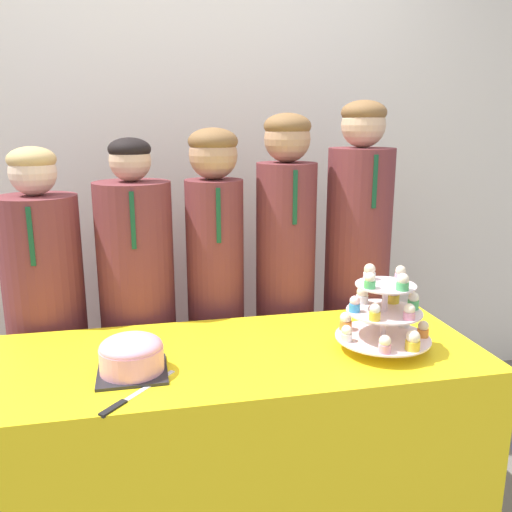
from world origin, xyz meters
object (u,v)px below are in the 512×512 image
cake_knife (127,400)px  cupcake_stand (384,313)px  student_0 (48,331)px  round_cake (131,354)px  student_4 (356,287)px  student_2 (216,301)px  student_1 (139,321)px  student_3 (285,293)px

cake_knife → cupcake_stand: 0.89m
cupcake_stand → student_0: 1.35m
round_cake → cake_knife: 0.18m
student_4 → round_cake: bearing=-148.3°
round_cake → student_4: student_4 is taller
round_cake → student_2: student_2 is taller
student_1 → cupcake_stand: bearing=-36.4°
cake_knife → student_2: bearing=16.8°
student_2 → student_0: bearing=180.0°
student_0 → student_4: 1.35m
student_0 → student_3: (1.01, -0.00, 0.09)m
cupcake_stand → student_3: (-0.18, 0.61, -0.11)m
round_cake → student_1: student_1 is taller
round_cake → student_4: (1.00, 0.61, -0.03)m
student_1 → cake_knife: bearing=-92.4°
student_3 → student_0: bearing=180.0°
student_1 → student_4: size_ratio=0.91×
student_0 → student_2: (0.70, -0.00, 0.08)m
round_cake → student_3: bearing=42.9°
cupcake_stand → student_1: bearing=143.6°
student_3 → student_4: student_4 is taller
cake_knife → student_1: size_ratio=0.17×
round_cake → student_3: size_ratio=0.14×
student_0 → student_1: 0.37m
student_0 → round_cake: bearing=-60.6°
student_0 → student_4: (1.34, 0.00, 0.10)m
round_cake → cupcake_stand: 0.85m
student_0 → student_4: bearing=0.0°
round_cake → cake_knife: (-0.01, -0.17, -0.06)m
student_0 → cake_knife: bearing=-67.0°
round_cake → cupcake_stand: (0.85, 0.01, 0.07)m
student_1 → student_3: 0.65m
cupcake_stand → student_0: (-1.19, 0.61, -0.20)m
student_2 → student_4: student_4 is taller
round_cake → student_0: bearing=119.4°
cupcake_stand → student_2: (-0.49, 0.61, -0.12)m
cake_knife → student_0: bearing=64.6°
cupcake_stand → student_2: bearing=129.2°
cupcake_stand → student_2: student_2 is taller
round_cake → student_4: bearing=31.7°
student_1 → student_3: bearing=-0.0°
cupcake_stand → student_0: size_ratio=0.23×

